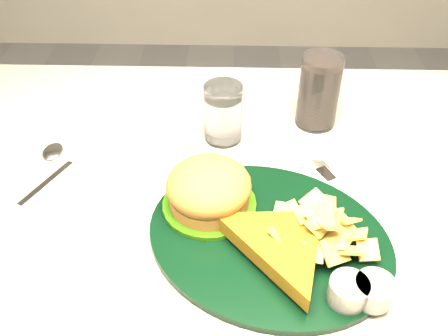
# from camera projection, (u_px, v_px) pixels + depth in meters

# --- Properties ---
(table) EXTENTS (1.20, 0.80, 0.75)m
(table) POSITION_uv_depth(u_px,v_px,m) (225.00, 325.00, 1.03)
(table) COLOR #A6A296
(table) RESTS_ON ground
(dinner_plate) EXTENTS (0.44, 0.41, 0.08)m
(dinner_plate) POSITION_uv_depth(u_px,v_px,m) (270.00, 221.00, 0.68)
(dinner_plate) COLOR black
(dinner_plate) RESTS_ON table
(water_glass) EXTENTS (0.08, 0.08, 0.11)m
(water_glass) POSITION_uv_depth(u_px,v_px,m) (223.00, 113.00, 0.86)
(water_glass) COLOR silver
(water_glass) RESTS_ON table
(cola_glass) EXTENTS (0.10, 0.10, 0.14)m
(cola_glass) POSITION_uv_depth(u_px,v_px,m) (319.00, 91.00, 0.89)
(cola_glass) COLOR black
(cola_glass) RESTS_ON table
(fork_napkin) EXTENTS (0.17, 0.19, 0.01)m
(fork_napkin) POSITION_uv_depth(u_px,v_px,m) (328.00, 203.00, 0.76)
(fork_napkin) COLOR white
(fork_napkin) RESTS_ON table
(spoon) EXTENTS (0.11, 0.16, 0.01)m
(spoon) POSITION_uv_depth(u_px,v_px,m) (46.00, 182.00, 0.80)
(spoon) COLOR silver
(spoon) RESTS_ON table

